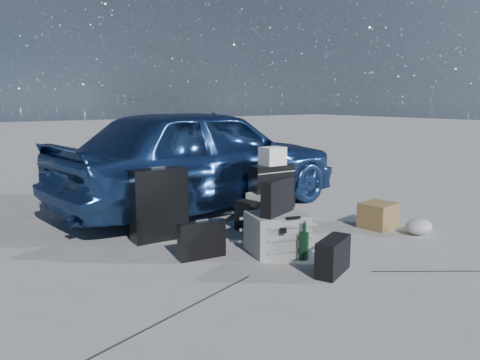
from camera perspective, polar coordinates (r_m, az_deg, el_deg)
name	(u,v)px	position (r m, az deg, el deg)	size (l,w,h in m)	color
ground	(291,254)	(4.45, 6.20, -8.94)	(60.00, 60.00, 0.00)	#B2B1AD
car	(203,157)	(6.15, -4.54, 2.78)	(1.60, 3.98, 1.36)	#2F5392
pelican_case	(277,233)	(4.44, 4.52, -6.45)	(0.52, 0.42, 0.38)	#949799
laptop_bag	(278,197)	(4.34, 4.62, -2.03)	(0.44, 0.11, 0.33)	black
briefcase	(202,240)	(4.28, -4.67, -7.29)	(0.44, 0.10, 0.34)	black
suitcase_left	(159,204)	(4.85, -9.83, -2.94)	(0.57, 0.20, 0.74)	black
suitcase_right	(271,192)	(5.64, 3.83, -1.45)	(0.55, 0.20, 0.66)	black
white_carton	(272,156)	(5.57, 3.98, 2.93)	(0.27, 0.22, 0.22)	white
duffel_bag	(265,212)	(5.30, 3.09, -3.98)	(0.67, 0.29, 0.33)	black
flat_box_white	(267,195)	(5.25, 3.30, -1.85)	(0.39, 0.29, 0.07)	white
flat_box_black	(266,190)	(5.22, 3.23, -1.18)	(0.30, 0.21, 0.06)	black
kraft_bag	(276,220)	(4.91, 4.43, -4.90)	(0.27, 0.16, 0.37)	#A97749
cardboard_box	(378,215)	(5.51, 16.50, -4.13)	(0.37, 0.33, 0.28)	olive
plastic_bag	(419,226)	(5.38, 20.96, -5.31)	(0.31, 0.26, 0.17)	silver
messenger_bag	(333,256)	(3.99, 11.27, -9.08)	(0.43, 0.16, 0.30)	black
green_bottle	(304,241)	(4.27, 7.81, -7.39)	(0.09, 0.09, 0.34)	black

